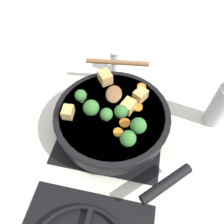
{
  "coord_description": "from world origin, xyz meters",
  "views": [
    {
      "loc": [
        -0.07,
        0.36,
        0.58
      ],
      "look_at": [
        0.0,
        0.0,
        0.08
      ],
      "focal_mm": 35.0,
      "sensor_mm": 36.0,
      "label": 1
    }
  ],
  "objects_px": {
    "wooden_spoon": "(116,76)",
    "salt_shaker": "(115,62)",
    "skillet_pan": "(112,118)",
    "pepper_mill": "(221,104)"
  },
  "relations": [
    {
      "from": "skillet_pan",
      "to": "wooden_spoon",
      "type": "bearing_deg",
      "value": -82.84
    },
    {
      "from": "pepper_mill",
      "to": "wooden_spoon",
      "type": "bearing_deg",
      "value": -7.62
    },
    {
      "from": "pepper_mill",
      "to": "salt_shaker",
      "type": "xyz_separation_m",
      "value": [
        0.35,
        -0.17,
        -0.04
      ]
    },
    {
      "from": "pepper_mill",
      "to": "salt_shaker",
      "type": "relative_size",
      "value": 2.1
    },
    {
      "from": "skillet_pan",
      "to": "salt_shaker",
      "type": "height_order",
      "value": "salt_shaker"
    },
    {
      "from": "skillet_pan",
      "to": "pepper_mill",
      "type": "distance_m",
      "value": 0.32
    },
    {
      "from": "wooden_spoon",
      "to": "salt_shaker",
      "type": "height_order",
      "value": "wooden_spoon"
    },
    {
      "from": "wooden_spoon",
      "to": "pepper_mill",
      "type": "relative_size",
      "value": 1.15
    },
    {
      "from": "skillet_pan",
      "to": "salt_shaker",
      "type": "distance_m",
      "value": 0.26
    },
    {
      "from": "skillet_pan",
      "to": "salt_shaker",
      "type": "relative_size",
      "value": 4.53
    }
  ]
}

